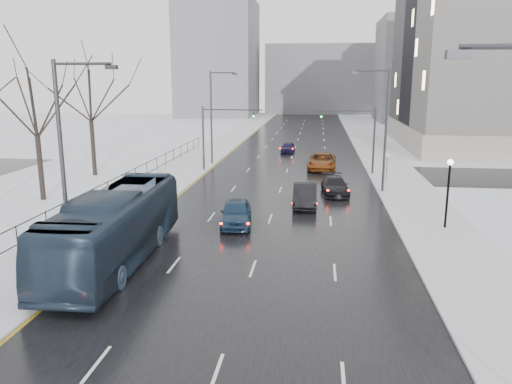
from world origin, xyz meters
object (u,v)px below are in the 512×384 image
at_px(tree_park_e, 95,176).
at_px(sedan_right_far, 335,186).
at_px(tree_park_d, 44,201).
at_px(streetlight_l_far, 213,113).
at_px(bus, 116,227).
at_px(sedan_center_near, 236,213).
at_px(mast_signal_right, 363,133).
at_px(no_uturn_sign, 387,158).
at_px(streetlight_r_mid, 383,124).
at_px(streetlight_l_near, 67,160).
at_px(lamppost_r_mid, 449,184).
at_px(sedan_right_near, 305,195).
at_px(sedan_center_far, 288,147).
at_px(mast_signal_left, 214,131).
at_px(sedan_right_cross, 322,161).

distance_m(tree_park_e, sedan_right_far, 23.27).
height_order(tree_park_d, streetlight_l_far, streetlight_l_far).
distance_m(streetlight_l_far, bus, 30.06).
height_order(tree_park_e, sedan_center_near, tree_park_e).
height_order(mast_signal_right, no_uturn_sign, mast_signal_right).
bearing_deg(streetlight_r_mid, tree_park_d, -166.99).
xyz_separation_m(tree_park_d, tree_park_e, (-0.40, 10.00, 0.00)).
height_order(streetlight_l_near, no_uturn_sign, streetlight_l_near).
bearing_deg(bus, mast_signal_right, 59.12).
xyz_separation_m(lamppost_r_mid, sedan_right_near, (-8.81, 4.77, -2.10)).
bearing_deg(sedan_right_near, no_uturn_sign, 51.71).
distance_m(streetlight_l_near, sedan_center_near, 12.17).
bearing_deg(sedan_right_far, streetlight_l_far, 128.67).
bearing_deg(lamppost_r_mid, bus, -156.57).
height_order(mast_signal_right, sedan_center_far, mast_signal_right).
bearing_deg(tree_park_d, sedan_right_far, 12.53).
bearing_deg(tree_park_e, no_uturn_sign, 0.00).
xyz_separation_m(mast_signal_left, sedan_center_far, (6.62, 13.91, -3.41)).
relative_size(tree_park_d, bus, 0.95).
bearing_deg(lamppost_r_mid, mast_signal_right, 101.54).
bearing_deg(sedan_right_far, sedan_right_near, -124.38).
bearing_deg(mast_signal_left, mast_signal_right, 0.00).
relative_size(streetlight_l_far, bus, 0.76).
bearing_deg(sedan_center_far, streetlight_l_near, -97.58).
bearing_deg(sedan_center_near, streetlight_r_mid, 39.32).
distance_m(sedan_right_cross, sedan_center_far, 12.36).
distance_m(streetlight_l_near, lamppost_r_mid, 21.78).
distance_m(streetlight_r_mid, sedan_right_near, 9.27).
height_order(tree_park_e, lamppost_r_mid, tree_park_e).
relative_size(sedan_right_cross, sedan_center_far, 1.54).
height_order(streetlight_l_near, sedan_right_near, streetlight_l_near).
bearing_deg(bus, no_uturn_sign, 51.55).
relative_size(sedan_right_far, sedan_center_far, 1.25).
relative_size(streetlight_r_mid, sedan_right_cross, 1.67).
bearing_deg(mast_signal_right, bus, -119.04).
bearing_deg(sedan_center_far, mast_signal_left, -112.94).
xyz_separation_m(mast_signal_left, sedan_right_cross, (10.83, 2.30, -3.23)).
bearing_deg(streetlight_r_mid, mast_signal_left, 152.69).
bearing_deg(sedan_center_far, no_uturn_sign, -58.55).
bearing_deg(bus, tree_park_d, 130.64).
bearing_deg(mast_signal_right, tree_park_d, -150.88).
distance_m(no_uturn_sign, sedan_center_near, 18.51).
height_order(streetlight_l_near, mast_signal_left, streetlight_l_near).
distance_m(tree_park_e, sedan_center_near, 21.83).
height_order(mast_signal_left, bus, mast_signal_left).
distance_m(streetlight_l_near, no_uturn_sign, 29.81).
bearing_deg(lamppost_r_mid, mast_signal_left, 135.52).
distance_m(lamppost_r_mid, bus, 19.65).
xyz_separation_m(tree_park_d, streetlight_r_mid, (25.97, 6.00, 5.62)).
relative_size(mast_signal_right, sedan_right_cross, 1.09).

